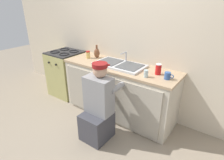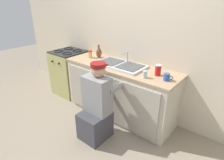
{
  "view_description": "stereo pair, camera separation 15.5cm",
  "coord_description": "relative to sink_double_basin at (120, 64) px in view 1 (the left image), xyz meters",
  "views": [
    {
      "loc": [
        1.54,
        -2.02,
        1.87
      ],
      "look_at": [
        0.0,
        0.1,
        0.7
      ],
      "focal_mm": 30.0,
      "sensor_mm": 36.0,
      "label": 1
    },
    {
      "loc": [
        1.66,
        -1.92,
        1.87
      ],
      "look_at": [
        0.0,
        0.1,
        0.7
      ],
      "focal_mm": 30.0,
      "sensor_mm": 36.0,
      "label": 2
    }
  ],
  "objects": [
    {
      "name": "ground_plane",
      "position": [
        0.0,
        -0.3,
        -0.9
      ],
      "size": [
        12.0,
        12.0,
        0.0
      ],
      "primitive_type": "plane",
      "color": "gray"
    },
    {
      "name": "back_wall",
      "position": [
        0.0,
        0.35,
        0.35
      ],
      "size": [
        6.0,
        0.1,
        2.5
      ],
      "primitive_type": "cube",
      "color": "beige",
      "rests_on": "ground_plane"
    },
    {
      "name": "counter_cabinet",
      "position": [
        0.0,
        -0.01,
        -0.47
      ],
      "size": [
        1.87,
        0.62,
        0.84
      ],
      "color": "beige",
      "rests_on": "ground_plane"
    },
    {
      "name": "countertop",
      "position": [
        0.0,
        -0.0,
        -0.04
      ],
      "size": [
        1.91,
        0.62,
        0.03
      ],
      "primitive_type": "cube",
      "color": "tan",
      "rests_on": "counter_cabinet"
    },
    {
      "name": "sink_double_basin",
      "position": [
        0.0,
        0.0,
        0.0
      ],
      "size": [
        0.8,
        0.44,
        0.19
      ],
      "color": "silver",
      "rests_on": "countertop"
    },
    {
      "name": "stove_range",
      "position": [
        -1.29,
        -0.0,
        -0.45
      ],
      "size": [
        0.6,
        0.62,
        0.9
      ],
      "color": "tan",
      "rests_on": "ground_plane"
    },
    {
      "name": "plumber_person",
      "position": [
        0.1,
        -0.66,
        -0.44
      ],
      "size": [
        0.42,
        0.61,
        1.1
      ],
      "color": "#3F3F47",
      "rests_on": "ground_plane"
    },
    {
      "name": "vase_decorative",
      "position": [
        -0.56,
        0.11,
        0.07
      ],
      "size": [
        0.1,
        0.1,
        0.23
      ],
      "color": "brown",
      "rests_on": "countertop"
    },
    {
      "name": "condiment_jar",
      "position": [
        -0.67,
        0.0,
        0.05
      ],
      "size": [
        0.07,
        0.07,
        0.13
      ],
      "color": "#DBB760",
      "rests_on": "countertop"
    },
    {
      "name": "water_glass",
      "position": [
        0.54,
        -0.17,
        0.03
      ],
      "size": [
        0.06,
        0.06,
        0.1
      ],
      "color": "#ADC6CC",
      "rests_on": "countertop"
    },
    {
      "name": "soda_cup_red",
      "position": [
        0.63,
        0.02,
        0.06
      ],
      "size": [
        0.08,
        0.08,
        0.15
      ],
      "color": "red",
      "rests_on": "countertop"
    },
    {
      "name": "coffee_mug",
      "position": [
        0.8,
        -0.07,
        0.03
      ],
      "size": [
        0.13,
        0.08,
        0.09
      ],
      "color": "#335699",
      "rests_on": "countertop"
    }
  ]
}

